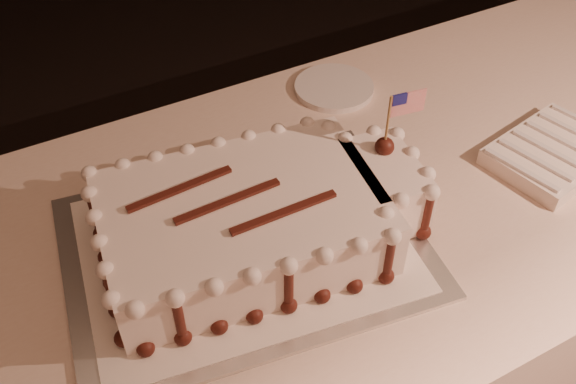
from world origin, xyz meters
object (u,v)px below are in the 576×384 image
sheet_cake (261,218)px  cake_board (244,247)px  napkin_stack (553,153)px  banquet_table (360,308)px  side_plate (334,88)px

sheet_cake → cake_board: bearing=171.9°
napkin_stack → cake_board: bearing=173.0°
sheet_cake → napkin_stack: (0.57, -0.07, -0.04)m
banquet_table → napkin_stack: 0.52m
sheet_cake → side_plate: 0.46m
sheet_cake → side_plate: bearing=43.8°
banquet_table → side_plate: (0.08, 0.28, 0.38)m
cake_board → napkin_stack: 0.60m
cake_board → napkin_stack: bearing=1.2°
napkin_stack → banquet_table: bearing=162.9°
side_plate → cake_board: bearing=-139.1°
banquet_table → sheet_cake: (-0.24, -0.03, 0.44)m
side_plate → banquet_table: bearing=-106.3°
sheet_cake → banquet_table: bearing=7.1°
napkin_stack → side_plate: size_ratio=1.54×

